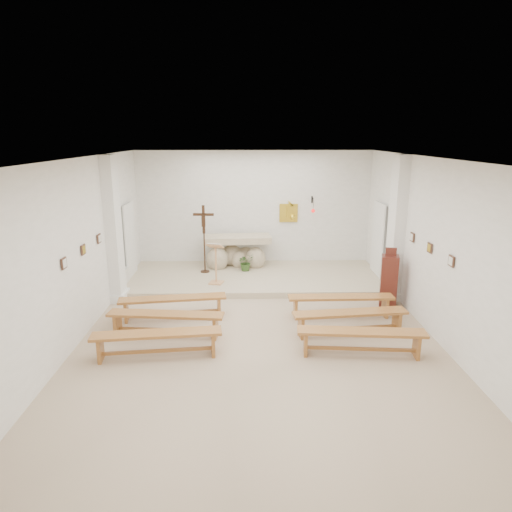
{
  "coord_description": "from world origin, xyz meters",
  "views": [
    {
      "loc": [
        -0.23,
        -8.65,
        3.91
      ],
      "look_at": [
        -0.01,
        1.6,
        1.2
      ],
      "focal_mm": 32.0,
      "sensor_mm": 36.0,
      "label": 1
    }
  ],
  "objects_px": {
    "lectern": "(216,263)",
    "crucifix_stand": "(204,234)",
    "bench_left_second": "(166,319)",
    "bench_left_third": "(157,339)",
    "bench_right_third": "(361,337)",
    "bench_right_front": "(341,301)",
    "altar": "(236,253)",
    "bench_left_front": "(173,302)",
    "donation_pedestal": "(389,281)",
    "bench_right_second": "(350,317)"
  },
  "relations": [
    {
      "from": "bench_left_second",
      "to": "bench_right_third",
      "type": "relative_size",
      "value": 1.0
    },
    {
      "from": "bench_left_third",
      "to": "bench_right_third",
      "type": "height_order",
      "value": "same"
    },
    {
      "from": "crucifix_stand",
      "to": "bench_left_second",
      "type": "bearing_deg",
      "value": -92.85
    },
    {
      "from": "altar",
      "to": "bench_right_third",
      "type": "relative_size",
      "value": 0.86
    },
    {
      "from": "lectern",
      "to": "crucifix_stand",
      "type": "xyz_separation_m",
      "value": [
        -0.38,
        1.05,
        0.55
      ]
    },
    {
      "from": "lectern",
      "to": "crucifix_stand",
      "type": "distance_m",
      "value": 1.24
    },
    {
      "from": "lectern",
      "to": "bench_left_front",
      "type": "bearing_deg",
      "value": -98.5
    },
    {
      "from": "crucifix_stand",
      "to": "bench_left_second",
      "type": "relative_size",
      "value": 0.81
    },
    {
      "from": "bench_left_third",
      "to": "altar",
      "type": "bearing_deg",
      "value": 70.56
    },
    {
      "from": "bench_right_front",
      "to": "bench_left_second",
      "type": "relative_size",
      "value": 0.99
    },
    {
      "from": "bench_left_front",
      "to": "donation_pedestal",
      "type": "bearing_deg",
      "value": -0.16
    },
    {
      "from": "crucifix_stand",
      "to": "bench_left_third",
      "type": "xyz_separation_m",
      "value": [
        -0.44,
        -4.87,
        -0.89
      ]
    },
    {
      "from": "lectern",
      "to": "bench_right_second",
      "type": "relative_size",
      "value": 0.48
    },
    {
      "from": "crucifix_stand",
      "to": "bench_right_front",
      "type": "relative_size",
      "value": 0.82
    },
    {
      "from": "donation_pedestal",
      "to": "bench_right_third",
      "type": "height_order",
      "value": "donation_pedestal"
    },
    {
      "from": "bench_right_third",
      "to": "bench_left_front",
      "type": "bearing_deg",
      "value": 158.56
    },
    {
      "from": "altar",
      "to": "lectern",
      "type": "xyz_separation_m",
      "value": [
        -0.5,
        -1.63,
        0.16
      ]
    },
    {
      "from": "bench_left_second",
      "to": "bench_left_third",
      "type": "xyz_separation_m",
      "value": [
        0.0,
        -0.92,
        0.0
      ]
    },
    {
      "from": "lectern",
      "to": "bench_left_third",
      "type": "height_order",
      "value": "lectern"
    },
    {
      "from": "donation_pedestal",
      "to": "altar",
      "type": "bearing_deg",
      "value": 155.69
    },
    {
      "from": "lectern",
      "to": "bench_left_front",
      "type": "relative_size",
      "value": 0.47
    },
    {
      "from": "altar",
      "to": "bench_right_third",
      "type": "height_order",
      "value": "altar"
    },
    {
      "from": "bench_right_third",
      "to": "bench_right_second",
      "type": "bearing_deg",
      "value": 95.02
    },
    {
      "from": "lectern",
      "to": "altar",
      "type": "bearing_deg",
      "value": 86.92
    },
    {
      "from": "donation_pedestal",
      "to": "bench_left_third",
      "type": "relative_size",
      "value": 0.6
    },
    {
      "from": "lectern",
      "to": "bench_right_third",
      "type": "height_order",
      "value": "lectern"
    },
    {
      "from": "bench_left_second",
      "to": "lectern",
      "type": "bearing_deg",
      "value": 80.12
    },
    {
      "from": "bench_right_front",
      "to": "bench_left_second",
      "type": "xyz_separation_m",
      "value": [
        -3.7,
        -0.92,
        0.0
      ]
    },
    {
      "from": "bench_right_front",
      "to": "bench_left_second",
      "type": "distance_m",
      "value": 3.81
    },
    {
      "from": "donation_pedestal",
      "to": "bench_left_front",
      "type": "relative_size",
      "value": 0.6
    },
    {
      "from": "bench_right_front",
      "to": "bench_right_third",
      "type": "relative_size",
      "value": 0.99
    },
    {
      "from": "bench_right_second",
      "to": "donation_pedestal",
      "type": "bearing_deg",
      "value": 45.37
    },
    {
      "from": "bench_right_front",
      "to": "bench_left_third",
      "type": "bearing_deg",
      "value": -154.29
    },
    {
      "from": "altar",
      "to": "bench_left_second",
      "type": "height_order",
      "value": "altar"
    },
    {
      "from": "bench_right_front",
      "to": "bench_left_third",
      "type": "relative_size",
      "value": 0.99
    },
    {
      "from": "altar",
      "to": "bench_right_front",
      "type": "distance_m",
      "value": 4.33
    },
    {
      "from": "bench_left_front",
      "to": "bench_left_third",
      "type": "xyz_separation_m",
      "value": [
        0.0,
        -1.84,
        0.0
      ]
    },
    {
      "from": "bench_left_second",
      "to": "bench_left_third",
      "type": "height_order",
      "value": "same"
    },
    {
      "from": "bench_left_second",
      "to": "bench_right_third",
      "type": "distance_m",
      "value": 3.81
    },
    {
      "from": "bench_right_second",
      "to": "bench_right_third",
      "type": "xyz_separation_m",
      "value": [
        0.0,
        -0.92,
        0.0
      ]
    },
    {
      "from": "bench_right_front",
      "to": "bench_left_third",
      "type": "height_order",
      "value": "same"
    },
    {
      "from": "donation_pedestal",
      "to": "bench_right_second",
      "type": "distance_m",
      "value": 2.03
    },
    {
      "from": "crucifix_stand",
      "to": "bench_left_front",
      "type": "bearing_deg",
      "value": -94.75
    },
    {
      "from": "lectern",
      "to": "donation_pedestal",
      "type": "relative_size",
      "value": 0.79
    },
    {
      "from": "donation_pedestal",
      "to": "bench_left_second",
      "type": "relative_size",
      "value": 0.6
    },
    {
      "from": "bench_left_third",
      "to": "bench_left_front",
      "type": "bearing_deg",
      "value": 84.17
    },
    {
      "from": "altar",
      "to": "lectern",
      "type": "distance_m",
      "value": 1.71
    },
    {
      "from": "bench_left_front",
      "to": "bench_right_front",
      "type": "relative_size",
      "value": 1.01
    },
    {
      "from": "altar",
      "to": "bench_left_front",
      "type": "height_order",
      "value": "altar"
    },
    {
      "from": "lectern",
      "to": "donation_pedestal",
      "type": "bearing_deg",
      "value": -3.84
    }
  ]
}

